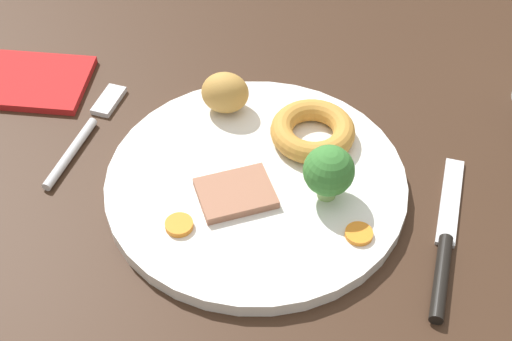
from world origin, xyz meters
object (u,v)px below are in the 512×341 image
(carrot_coin_back, at_px, (359,234))
(broccoli_floret, at_px, (329,172))
(fork, at_px, (87,130))
(yorkshire_pudding, at_px, (314,131))
(folded_napkin, at_px, (36,81))
(meat_slice_main, at_px, (236,193))
(carrot_coin_front, at_px, (179,225))
(roast_potato_left, at_px, (225,93))
(knife, at_px, (445,247))
(dinner_plate, at_px, (256,183))

(carrot_coin_back, xyz_separation_m, broccoli_floret, (-0.04, 0.04, 0.03))
(carrot_coin_back, relative_size, fork, 0.16)
(yorkshire_pudding, bearing_deg, folded_napkin, 178.33)
(meat_slice_main, bearing_deg, carrot_coin_front, -126.42)
(yorkshire_pudding, xyz_separation_m, folded_napkin, (-0.31, 0.01, -0.02))
(roast_potato_left, height_order, carrot_coin_back, roast_potato_left)
(knife, relative_size, folded_napkin, 1.68)
(roast_potato_left, bearing_deg, dinner_plate, -55.10)
(yorkshire_pudding, relative_size, carrot_coin_front, 3.33)
(dinner_plate, bearing_deg, carrot_coin_back, -20.17)
(roast_potato_left, distance_m, carrot_coin_back, 0.20)
(yorkshire_pudding, bearing_deg, meat_slice_main, -117.87)
(meat_slice_main, bearing_deg, yorkshire_pudding, 62.13)
(carrot_coin_back, bearing_deg, roast_potato_left, 143.21)
(fork, distance_m, folded_napkin, 0.10)
(yorkshire_pudding, height_order, roast_potato_left, roast_potato_left)
(carrot_coin_front, xyz_separation_m, broccoli_floret, (0.11, 0.07, 0.03))
(yorkshire_pudding, bearing_deg, carrot_coin_front, -120.99)
(yorkshire_pudding, distance_m, roast_potato_left, 0.10)
(broccoli_floret, xyz_separation_m, folded_napkin, (-0.34, 0.08, -0.04))
(yorkshire_pudding, xyz_separation_m, knife, (0.14, -0.09, -0.02))
(carrot_coin_front, distance_m, knife, 0.23)
(meat_slice_main, bearing_deg, folded_napkin, 158.79)
(yorkshire_pudding, xyz_separation_m, broccoli_floret, (0.03, -0.07, 0.02))
(carrot_coin_back, bearing_deg, carrot_coin_front, -166.31)
(carrot_coin_back, height_order, fork, carrot_coin_back)
(folded_napkin, bearing_deg, broccoli_floret, -12.67)
(folded_napkin, bearing_deg, fork, -31.36)
(knife, bearing_deg, broccoli_floret, 78.23)
(fork, bearing_deg, folded_napkin, 59.54)
(folded_napkin, bearing_deg, yorkshire_pudding, -1.67)
(meat_slice_main, xyz_separation_m, yorkshire_pudding, (0.05, 0.09, 0.01))
(dinner_plate, xyz_separation_m, fork, (-0.18, 0.02, -0.00))
(roast_potato_left, height_order, folded_napkin, roast_potato_left)
(yorkshire_pudding, distance_m, fork, 0.23)
(dinner_plate, relative_size, knife, 1.49)
(meat_slice_main, bearing_deg, dinner_plate, 67.69)
(dinner_plate, height_order, knife, dinner_plate)
(carrot_coin_front, distance_m, carrot_coin_back, 0.15)
(roast_potato_left, relative_size, fork, 0.31)
(yorkshire_pudding, height_order, broccoli_floret, broccoli_floret)
(meat_slice_main, height_order, fork, meat_slice_main)
(carrot_coin_front, bearing_deg, carrot_coin_back, 13.69)
(fork, relative_size, folded_napkin, 1.39)
(carrot_coin_back, height_order, broccoli_floret, broccoli_floret)
(knife, bearing_deg, yorkshire_pudding, 56.51)
(knife, bearing_deg, fork, 81.71)
(broccoli_floret, bearing_deg, fork, 174.79)
(yorkshire_pudding, height_order, knife, yorkshire_pudding)
(carrot_coin_back, bearing_deg, meat_slice_main, 174.26)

